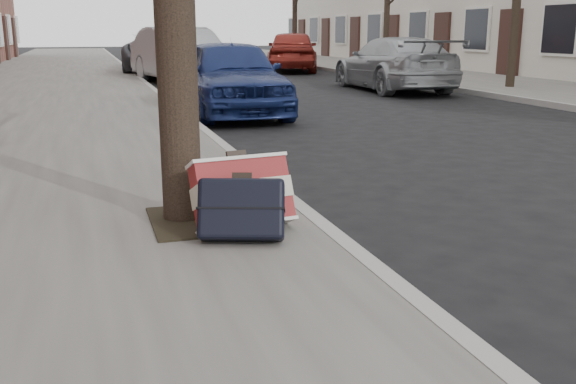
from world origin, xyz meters
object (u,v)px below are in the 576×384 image
object	(u,v)px
car_near_front	(230,76)
car_near_mid	(182,55)
suitcase_navy	(242,209)
suitcase_red	(242,193)

from	to	relation	value
car_near_front	car_near_mid	xyz separation A→B (m)	(0.20, 7.20, 0.11)
suitcase_navy	car_near_front	size ratio (longest dim) A/B	0.14
car_near_mid	suitcase_navy	bearing A→B (deg)	-108.60
car_near_front	car_near_mid	world-z (taller)	car_near_mid
car_near_front	car_near_mid	bearing A→B (deg)	89.74
suitcase_navy	car_near_mid	world-z (taller)	car_near_mid
suitcase_red	car_near_mid	size ratio (longest dim) A/B	0.14
suitcase_navy	car_near_mid	bearing A→B (deg)	101.47
car_near_front	suitcase_navy	bearing A→B (deg)	-100.61
car_near_mid	car_near_front	bearing A→B (deg)	-103.32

